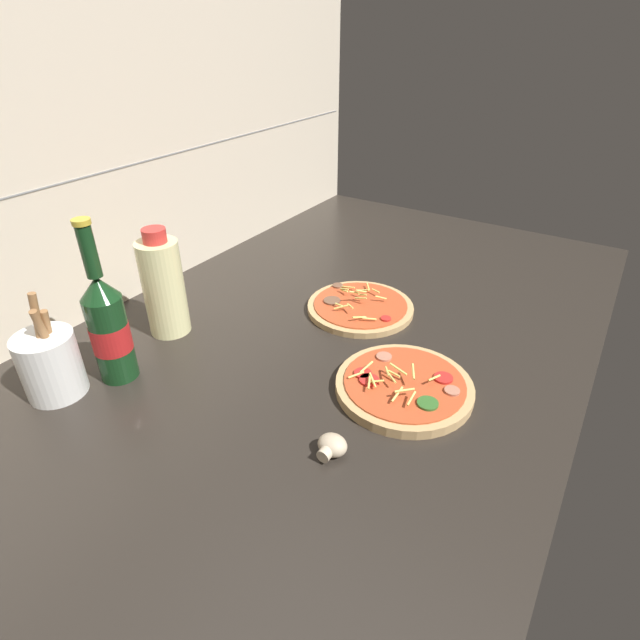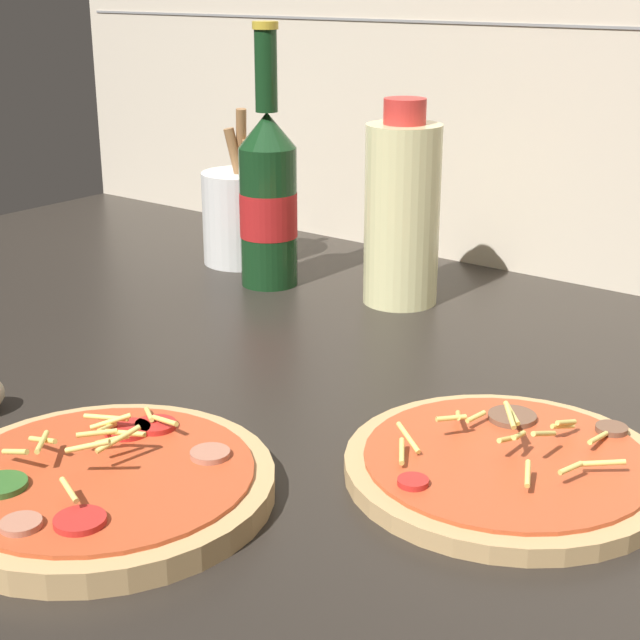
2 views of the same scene
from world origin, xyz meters
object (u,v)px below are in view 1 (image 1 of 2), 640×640
Objects in this scene: oil_bottle at (164,286)px; mushroom_left at (332,446)px; beer_bottle at (108,326)px; pizza_near at (404,386)px; utensil_crock at (50,364)px; pizza_far at (360,307)px.

mushroom_left is at bearing -104.10° from oil_bottle.
mushroom_left is (3.99, -40.16, -8.40)cm from beer_bottle.
mushroom_left is (-18.25, 2.82, 0.51)cm from pizza_near.
pizza_near is 1.07× the size of oil_bottle.
pizza_near is at bearing -8.80° from mushroom_left.
beer_bottle is 1.54× the size of utensil_crock.
utensil_crock is at bearing 149.88° from beer_bottle.
pizza_far is 1.05× the size of oil_bottle.
beer_bottle is (-22.23, 42.98, 8.91)cm from pizza_near.
oil_bottle is at bearing 98.88° from pizza_near.
pizza_far is 1.22× the size of utensil_crock.
pizza_near is at bearing -81.12° from oil_bottle.
oil_bottle is 23.67cm from utensil_crock.
oil_bottle is 1.15× the size of utensil_crock.
pizza_near is 4.95× the size of mushroom_left.
beer_bottle is at bearing -30.12° from utensil_crock.
utensil_crock reaches higher than pizza_near.
pizza_far reaches higher than mushroom_left.
pizza_far is 0.79× the size of beer_bottle.
beer_bottle is 6.16× the size of mushroom_left.
beer_bottle is 15.37cm from oil_bottle.
oil_bottle is at bearing 13.32° from beer_bottle.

